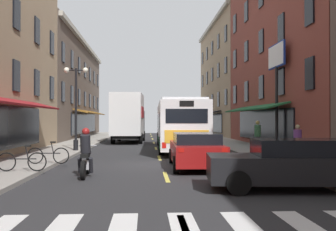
% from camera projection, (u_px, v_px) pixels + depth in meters
% --- Properties ---
extents(ground_plane, '(34.80, 80.00, 0.10)m').
position_uv_depth(ground_plane, '(162.00, 166.00, 16.65)').
color(ground_plane, '#28282B').
extents(lane_centre_dashes, '(0.14, 73.90, 0.01)m').
position_uv_depth(lane_centre_dashes, '(162.00, 165.00, 16.40)').
color(lane_centre_dashes, '#DBCC4C').
rests_on(lane_centre_dashes, ground).
extents(sidewalk_left, '(3.00, 80.00, 0.14)m').
position_uv_depth(sidewalk_left, '(21.00, 164.00, 16.31)').
color(sidewalk_left, gray).
rests_on(sidewalk_left, ground).
extents(sidewalk_right, '(3.00, 80.00, 0.14)m').
position_uv_depth(sidewalk_right, '(297.00, 162.00, 16.99)').
color(sidewalk_right, gray).
rests_on(sidewalk_right, ground).
extents(billboard_sign, '(0.40, 2.71, 6.30)m').
position_uv_depth(billboard_sign, '(277.00, 70.00, 23.03)').
color(billboard_sign, black).
rests_on(billboard_sign, sidewalk_right).
extents(transit_bus, '(2.82, 12.36, 3.07)m').
position_uv_depth(transit_bus, '(178.00, 125.00, 25.02)').
color(transit_bus, silver).
rests_on(transit_bus, ground).
extents(box_truck, '(2.73, 7.52, 4.03)m').
position_uv_depth(box_truck, '(129.00, 118.00, 32.78)').
color(box_truck, black).
rests_on(box_truck, ground).
extents(sedan_near, '(2.05, 4.81, 1.40)m').
position_uv_depth(sedan_near, '(196.00, 150.00, 15.62)').
color(sedan_near, maroon).
rests_on(sedan_near, ground).
extents(sedan_mid, '(4.93, 2.30, 1.40)m').
position_uv_depth(sedan_mid, '(297.00, 164.00, 10.71)').
color(sedan_mid, black).
rests_on(sedan_mid, ground).
extents(motorcycle_rider, '(0.62, 2.07, 1.66)m').
position_uv_depth(motorcycle_rider, '(86.00, 156.00, 13.16)').
color(motorcycle_rider, black).
rests_on(motorcycle_rider, ground).
extents(bicycle_near, '(1.71, 0.48, 0.91)m').
position_uv_depth(bicycle_near, '(48.00, 155.00, 15.80)').
color(bicycle_near, black).
rests_on(bicycle_near, sidewalk_left).
extents(bicycle_mid, '(1.71, 0.48, 0.91)m').
position_uv_depth(bicycle_mid, '(22.00, 161.00, 13.50)').
color(bicycle_mid, black).
rests_on(bicycle_mid, sidewalk_left).
extents(pedestrian_mid, '(0.36, 0.36, 1.57)m').
position_uv_depth(pedestrian_mid, '(298.00, 142.00, 17.46)').
color(pedestrian_mid, '#33663F').
rests_on(pedestrian_mid, sidewalk_right).
extents(pedestrian_rear, '(0.36, 0.36, 1.73)m').
position_uv_depth(pedestrian_rear, '(258.00, 136.00, 22.08)').
color(pedestrian_rear, '#4C4C51').
rests_on(pedestrian_rear, sidewalk_right).
extents(street_lamp_twin, '(1.42, 0.32, 4.87)m').
position_uv_depth(street_lamp_twin, '(76.00, 104.00, 22.87)').
color(street_lamp_twin, black).
rests_on(street_lamp_twin, sidewalk_left).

